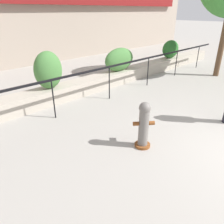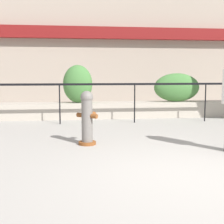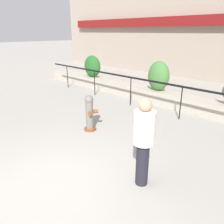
% 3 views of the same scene
% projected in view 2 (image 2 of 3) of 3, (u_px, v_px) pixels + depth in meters
% --- Properties ---
extents(ground_plane, '(120.00, 120.00, 0.00)m').
position_uv_depth(ground_plane, '(204.00, 178.00, 4.26)').
color(ground_plane, '#9E9991').
extents(building_facade, '(30.00, 1.36, 8.00)m').
position_uv_depth(building_facade, '(108.00, 22.00, 15.58)').
color(building_facade, gray).
rests_on(building_facade, ground).
extents(planter_wall_low, '(18.00, 0.70, 0.50)m').
position_uv_depth(planter_wall_low, '(128.00, 110.00, 10.14)').
color(planter_wall_low, '#ADA393').
rests_on(planter_wall_low, ground).
extents(fence_railing_segment, '(15.00, 0.05, 1.15)m').
position_uv_depth(fence_railing_segment, '(135.00, 88.00, 8.96)').
color(fence_railing_segment, black).
rests_on(fence_railing_segment, ground).
extents(hedge_bush_1, '(0.92, 0.66, 1.19)m').
position_uv_depth(hedge_bush_1, '(78.00, 84.00, 9.84)').
color(hedge_bush_1, '#427538').
rests_on(hedge_bush_1, planter_wall_low).
extents(hedge_bush_2, '(1.53, 0.59, 0.93)m').
position_uv_depth(hedge_bush_2, '(177.00, 87.00, 10.25)').
color(hedge_bush_2, '#427538').
rests_on(hedge_bush_2, planter_wall_low).
extents(fire_hydrant, '(0.49, 0.49, 1.08)m').
position_uv_depth(fire_hydrant, '(87.00, 117.00, 6.22)').
color(fire_hydrant, brown).
rests_on(fire_hydrant, ground).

